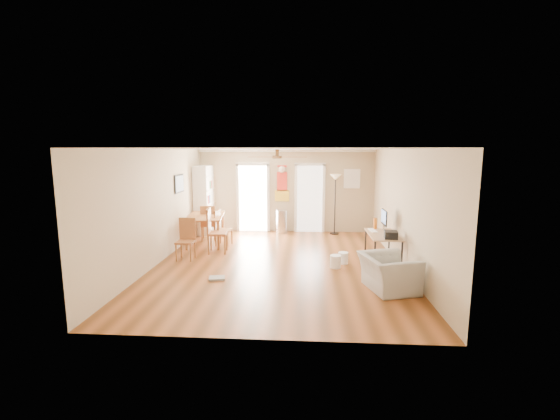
# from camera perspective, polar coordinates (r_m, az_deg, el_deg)

# --- Properties ---
(floor) EXTENTS (7.00, 7.00, 0.00)m
(floor) POSITION_cam_1_polar(r_m,az_deg,el_deg) (8.66, -0.26, -8.16)
(floor) COLOR brown
(floor) RESTS_ON ground
(ceiling) EXTENTS (5.50, 7.00, 0.00)m
(ceiling) POSITION_cam_1_polar(r_m,az_deg,el_deg) (8.27, -0.28, 9.30)
(ceiling) COLOR silver
(ceiling) RESTS_ON floor
(wall_back) EXTENTS (5.50, 0.04, 2.60)m
(wall_back) POSITION_cam_1_polar(r_m,az_deg,el_deg) (11.83, 0.92, 2.92)
(wall_back) COLOR beige
(wall_back) RESTS_ON floor
(wall_front) EXTENTS (5.50, 0.04, 2.60)m
(wall_front) POSITION_cam_1_polar(r_m,az_deg,el_deg) (4.95, -3.12, -5.75)
(wall_front) COLOR beige
(wall_front) RESTS_ON floor
(wall_left) EXTENTS (0.04, 7.00, 2.60)m
(wall_left) POSITION_cam_1_polar(r_m,az_deg,el_deg) (8.99, -18.04, 0.52)
(wall_left) COLOR beige
(wall_left) RESTS_ON floor
(wall_right) EXTENTS (0.04, 7.00, 2.60)m
(wall_right) POSITION_cam_1_polar(r_m,az_deg,el_deg) (8.63, 18.27, 0.17)
(wall_right) COLOR beige
(wall_right) RESTS_ON floor
(crown_molding) EXTENTS (5.50, 7.00, 0.08)m
(crown_molding) POSITION_cam_1_polar(r_m,az_deg,el_deg) (8.27, -0.28, 9.03)
(crown_molding) COLOR white
(crown_molding) RESTS_ON wall_back
(kitchen_doorway) EXTENTS (0.90, 0.10, 2.10)m
(kitchen_doorway) POSITION_cam_1_polar(r_m,az_deg,el_deg) (11.95, -4.12, 1.75)
(kitchen_doorway) COLOR white
(kitchen_doorway) RESTS_ON wall_back
(bathroom_doorway) EXTENTS (0.80, 0.10, 2.10)m
(bathroom_doorway) POSITION_cam_1_polar(r_m,az_deg,el_deg) (11.84, 4.54, 1.68)
(bathroom_doorway) COLOR white
(bathroom_doorway) RESTS_ON wall_back
(wall_decal) EXTENTS (0.46, 0.03, 1.10)m
(wall_decal) POSITION_cam_1_polar(r_m,az_deg,el_deg) (11.80, 0.31, 4.13)
(wall_decal) COLOR red
(wall_decal) RESTS_ON wall_back
(ac_grille) EXTENTS (0.50, 0.04, 0.60)m
(ac_grille) POSITION_cam_1_polar(r_m,az_deg,el_deg) (11.85, 10.91, 4.71)
(ac_grille) COLOR white
(ac_grille) RESTS_ON wall_back
(framed_poster) EXTENTS (0.04, 0.66, 0.48)m
(framed_poster) POSITION_cam_1_polar(r_m,az_deg,el_deg) (10.24, -15.13, 3.90)
(framed_poster) COLOR black
(framed_poster) RESTS_ON wall_left
(ceiling_fan) EXTENTS (1.24, 1.24, 0.20)m
(ceiling_fan) POSITION_cam_1_polar(r_m,az_deg,el_deg) (7.98, -0.43, 8.09)
(ceiling_fan) COLOR #593819
(ceiling_fan) RESTS_ON ceiling
(bookshelf) EXTENTS (0.45, 0.96, 2.11)m
(bookshelf) POSITION_cam_1_polar(r_m,az_deg,el_deg) (11.81, -11.50, 1.52)
(bookshelf) COLOR white
(bookshelf) RESTS_ON floor
(dining_table) EXTENTS (1.15, 1.69, 0.79)m
(dining_table) POSITION_cam_1_polar(r_m,az_deg,el_deg) (10.63, -11.23, -2.90)
(dining_table) COLOR #A15D33
(dining_table) RESTS_ON floor
(dining_chair_right_a) EXTENTS (0.45, 0.45, 0.96)m
(dining_chair_right_a) POSITION_cam_1_polar(r_m,az_deg,el_deg) (10.29, -8.57, -2.73)
(dining_chair_right_a) COLOR #925D2F
(dining_chair_right_a) RESTS_ON floor
(dining_chair_right_b) EXTENTS (0.50, 0.50, 1.12)m
(dining_chair_right_b) POSITION_cam_1_polar(r_m,az_deg,el_deg) (9.57, -9.52, -3.15)
(dining_chair_right_b) COLOR #9E6033
(dining_chair_right_b) RESTS_ON floor
(dining_chair_near) EXTENTS (0.41, 0.41, 0.97)m
(dining_chair_near) POSITION_cam_1_polar(r_m,az_deg,el_deg) (9.12, -14.24, -4.40)
(dining_chair_near) COLOR #A15E33
(dining_chair_near) RESTS_ON floor
(dining_chair_far) EXTENTS (0.48, 0.48, 1.01)m
(dining_chair_far) POSITION_cam_1_polar(r_m,az_deg,el_deg) (10.97, -10.83, -1.92)
(dining_chair_far) COLOR #975E30
(dining_chair_far) RESTS_ON floor
(trash_can) EXTENTS (0.35, 0.35, 0.73)m
(trash_can) POSITION_cam_1_polar(r_m,az_deg,el_deg) (11.68, 0.22, -1.79)
(trash_can) COLOR silver
(trash_can) RESTS_ON floor
(torchiere_lamp) EXTENTS (0.36, 0.36, 1.85)m
(torchiere_lamp) POSITION_cam_1_polar(r_m,az_deg,el_deg) (11.61, 8.38, 0.84)
(torchiere_lamp) COLOR black
(torchiere_lamp) RESTS_ON floor
(computer_desk) EXTENTS (0.65, 1.29, 0.69)m
(computer_desk) POSITION_cam_1_polar(r_m,az_deg,el_deg) (8.91, 15.34, -5.70)
(computer_desk) COLOR tan
(computer_desk) RESTS_ON floor
(imac) EXTENTS (0.20, 0.53, 0.49)m
(imac) POSITION_cam_1_polar(r_m,az_deg,el_deg) (9.16, 15.59, -1.50)
(imac) COLOR black
(imac) RESTS_ON computer_desk
(keyboard) EXTENTS (0.17, 0.41, 0.02)m
(keyboard) POSITION_cam_1_polar(r_m,az_deg,el_deg) (9.10, 13.94, -3.04)
(keyboard) COLOR white
(keyboard) RESTS_ON computer_desk
(printer) EXTENTS (0.30, 0.34, 0.16)m
(printer) POSITION_cam_1_polar(r_m,az_deg,el_deg) (8.40, 16.55, -3.63)
(printer) COLOR black
(printer) RESTS_ON computer_desk
(orange_bottle) EXTENTS (0.11, 0.11, 0.26)m
(orange_bottle) POSITION_cam_1_polar(r_m,az_deg,el_deg) (9.32, 14.33, -1.99)
(orange_bottle) COLOR orange
(orange_bottle) RESTS_ON computer_desk
(wastebasket_a) EXTENTS (0.25, 0.25, 0.28)m
(wastebasket_a) POSITION_cam_1_polar(r_m,az_deg,el_deg) (8.42, 8.47, -7.77)
(wastebasket_a) COLOR white
(wastebasket_a) RESTS_ON floor
(wastebasket_b) EXTENTS (0.24, 0.24, 0.26)m
(wastebasket_b) POSITION_cam_1_polar(r_m,az_deg,el_deg) (8.75, 9.61, -7.22)
(wastebasket_b) COLOR white
(wastebasket_b) RESTS_ON floor
(floor_cloth) EXTENTS (0.35, 0.30, 0.04)m
(floor_cloth) POSITION_cam_1_polar(r_m,az_deg,el_deg) (7.75, -9.58, -10.21)
(floor_cloth) COLOR gray
(floor_cloth) RESTS_ON floor
(armchair) EXTENTS (1.11, 1.20, 0.65)m
(armchair) POSITION_cam_1_polar(r_m,az_deg,el_deg) (7.29, 16.21, -9.20)
(armchair) COLOR #A2A29D
(armchair) RESTS_ON floor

